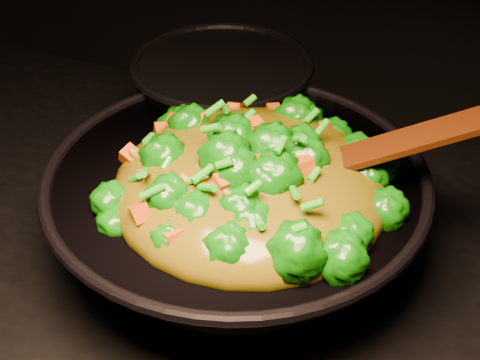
% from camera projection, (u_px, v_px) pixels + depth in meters
% --- Properties ---
extents(wok, '(0.50, 0.50, 0.12)m').
position_uv_depth(wok, '(237.00, 215.00, 0.80)').
color(wok, black).
rests_on(wok, stovetop).
extents(stir_fry, '(0.39, 0.39, 0.10)m').
position_uv_depth(stir_fry, '(250.00, 153.00, 0.70)').
color(stir_fry, '#0F6707').
rests_on(stir_fry, wok).
extents(spatula, '(0.25, 0.13, 0.11)m').
position_uv_depth(spatula, '(356.00, 156.00, 0.71)').
color(spatula, '#3D1206').
rests_on(spatula, wok).
extents(back_pot, '(0.31, 0.31, 0.14)m').
position_uv_depth(back_pot, '(223.00, 103.00, 0.98)').
color(back_pot, black).
rests_on(back_pot, stovetop).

